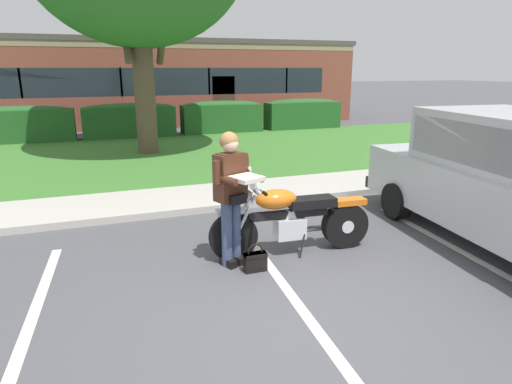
% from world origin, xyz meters
% --- Properties ---
extents(ground_plane, '(140.00, 140.00, 0.00)m').
position_xyz_m(ground_plane, '(0.00, 0.00, 0.00)').
color(ground_plane, '#4C4C51').
extents(curb_strip, '(60.00, 0.20, 0.12)m').
position_xyz_m(curb_strip, '(0.00, 3.35, 0.06)').
color(curb_strip, '#B7B2A8').
rests_on(curb_strip, ground).
extents(concrete_walk, '(60.00, 1.50, 0.08)m').
position_xyz_m(concrete_walk, '(0.00, 4.20, 0.04)').
color(concrete_walk, '#B7B2A8').
rests_on(concrete_walk, ground).
extents(grass_lawn, '(60.00, 7.59, 0.06)m').
position_xyz_m(grass_lawn, '(0.00, 8.75, 0.03)').
color(grass_lawn, '#3D752D').
rests_on(grass_lawn, ground).
extents(stall_stripe_0, '(0.44, 4.40, 0.01)m').
position_xyz_m(stall_stripe_0, '(-2.61, 0.20, 0.00)').
color(stall_stripe_0, silver).
rests_on(stall_stripe_0, ground).
extents(stall_stripe_1, '(0.44, 4.40, 0.01)m').
position_xyz_m(stall_stripe_1, '(0.07, 0.20, 0.00)').
color(stall_stripe_1, silver).
rests_on(stall_stripe_1, ground).
extents(stall_stripe_2, '(0.44, 4.40, 0.01)m').
position_xyz_m(stall_stripe_2, '(2.76, 0.20, 0.00)').
color(stall_stripe_2, silver).
rests_on(stall_stripe_2, ground).
extents(motorcycle, '(2.24, 0.82, 1.26)m').
position_xyz_m(motorcycle, '(0.63, 1.19, 0.49)').
color(motorcycle, black).
rests_on(motorcycle, ground).
extents(rider_person, '(0.57, 0.66, 1.70)m').
position_xyz_m(rider_person, '(-0.30, 1.11, 1.01)').
color(rider_person, black).
rests_on(rider_person, ground).
extents(handbag, '(0.28, 0.13, 0.36)m').
position_xyz_m(handbag, '(-0.09, 0.83, 0.14)').
color(handbag, black).
rests_on(handbag, ground).
extents(hedge_left, '(3.23, 0.90, 1.24)m').
position_xyz_m(hedge_left, '(-3.99, 12.58, 0.65)').
color(hedge_left, '#235623').
rests_on(hedge_left, ground).
extents(hedge_center_left, '(3.18, 0.90, 1.24)m').
position_xyz_m(hedge_center_left, '(-0.57, 12.58, 0.65)').
color(hedge_center_left, '#235623').
rests_on(hedge_center_left, ground).
extents(hedge_center_right, '(3.04, 0.90, 1.24)m').
position_xyz_m(hedge_center_right, '(2.84, 12.58, 0.65)').
color(hedge_center_right, '#235623').
rests_on(hedge_center_right, ground).
extents(hedge_right, '(3.06, 0.90, 1.24)m').
position_xyz_m(hedge_right, '(6.26, 12.58, 0.65)').
color(hedge_right, '#235623').
rests_on(hedge_right, ground).
extents(brick_building, '(21.27, 8.55, 3.64)m').
position_xyz_m(brick_building, '(-0.60, 19.11, 1.82)').
color(brick_building, brown).
rests_on(brick_building, ground).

